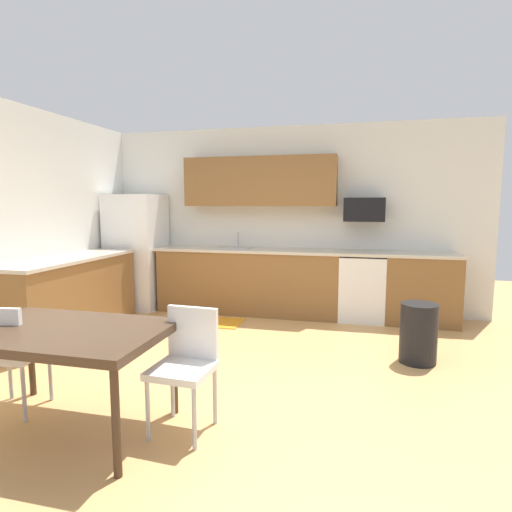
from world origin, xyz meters
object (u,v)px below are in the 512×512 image
at_px(dining_table, 63,337).
at_px(oven_range, 362,287).
at_px(chair_near_table, 186,359).
at_px(trash_bin, 418,333).
at_px(chair_far_side, 8,350).
at_px(microwave, 364,210).
at_px(refrigerator, 137,251).

bearing_deg(dining_table, oven_range, 59.58).
relative_size(chair_near_table, trash_bin, 1.42).
distance_m(chair_near_table, chair_far_side, 1.37).
relative_size(dining_table, trash_bin, 2.33).
bearing_deg(chair_far_side, microwave, 53.44).
bearing_deg(oven_range, chair_near_table, -110.51).
distance_m(microwave, chair_near_table, 3.66).
height_order(oven_range, chair_near_table, oven_range).
distance_m(refrigerator, microwave, 3.42).
xyz_separation_m(oven_range, dining_table, (-2.02, -3.44, 0.21)).
distance_m(refrigerator, trash_bin, 4.19).
bearing_deg(refrigerator, trash_bin, -20.10).
distance_m(oven_range, chair_near_table, 3.43).
xyz_separation_m(microwave, trash_bin, (0.55, -1.61, -1.20)).
bearing_deg(chair_near_table, trash_bin, 44.24).
height_order(dining_table, trash_bin, dining_table).
distance_m(chair_near_table, trash_bin, 2.45).
bearing_deg(refrigerator, oven_range, 1.37).
relative_size(dining_table, chair_near_table, 1.65).
bearing_deg(trash_bin, dining_table, -143.09).
bearing_deg(chair_far_side, oven_range, 52.63).
height_order(oven_range, chair_far_side, oven_range).
bearing_deg(chair_near_table, microwave, 70.06).
distance_m(dining_table, trash_bin, 3.23).
bearing_deg(refrigerator, microwave, 3.07).
bearing_deg(chair_near_table, oven_range, 69.49).
relative_size(oven_range, chair_near_table, 1.07).
bearing_deg(microwave, chair_near_table, -109.94).
xyz_separation_m(oven_range, microwave, (0.00, 0.10, 1.05)).
relative_size(microwave, dining_table, 0.39).
relative_size(refrigerator, chair_far_side, 2.02).
xyz_separation_m(refrigerator, oven_range, (3.35, 0.08, -0.40)).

